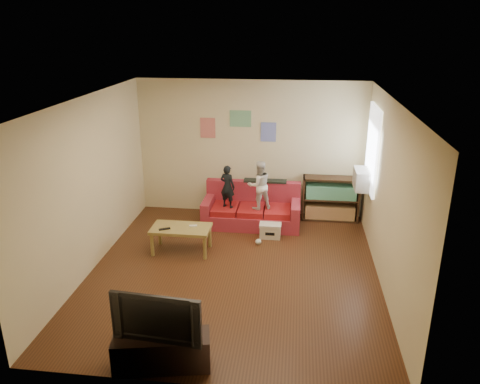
# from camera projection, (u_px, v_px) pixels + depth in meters

# --- Properties ---
(room_shell) EXTENTS (4.52, 5.02, 2.72)m
(room_shell) POSITION_uv_depth(u_px,v_px,m) (233.00, 191.00, 6.95)
(room_shell) COLOR #4C2915
(room_shell) RESTS_ON ground
(sofa) EXTENTS (1.86, 0.85, 0.82)m
(sofa) POSITION_uv_depth(u_px,v_px,m) (252.00, 210.00, 9.09)
(sofa) COLOR #A62938
(sofa) RESTS_ON ground
(child_a) EXTENTS (0.35, 0.30, 0.83)m
(child_a) POSITION_uv_depth(u_px,v_px,m) (227.00, 187.00, 8.80)
(child_a) COLOR black
(child_a) RESTS_ON sofa
(child_b) EXTENTS (0.56, 0.51, 0.94)m
(child_b) POSITION_uv_depth(u_px,v_px,m) (259.00, 185.00, 8.72)
(child_b) COLOR silver
(child_b) RESTS_ON sofa
(coffee_table) EXTENTS (1.00, 0.55, 0.45)m
(coffee_table) POSITION_uv_depth(u_px,v_px,m) (181.00, 231.00, 7.94)
(coffee_table) COLOR olive
(coffee_table) RESTS_ON ground
(remote) EXTENTS (0.19, 0.13, 0.02)m
(remote) POSITION_uv_depth(u_px,v_px,m) (165.00, 229.00, 7.83)
(remote) COLOR black
(remote) RESTS_ON coffee_table
(game_controller) EXTENTS (0.14, 0.06, 0.03)m
(game_controller) POSITION_uv_depth(u_px,v_px,m) (193.00, 226.00, 7.93)
(game_controller) COLOR white
(game_controller) RESTS_ON coffee_table
(bookshelf) EXTENTS (1.10, 0.33, 0.88)m
(bookshelf) POSITION_uv_depth(u_px,v_px,m) (330.00, 201.00, 9.24)
(bookshelf) COLOR #342213
(bookshelf) RESTS_ON ground
(window) EXTENTS (0.04, 1.08, 1.48)m
(window) POSITION_uv_depth(u_px,v_px,m) (372.00, 149.00, 8.14)
(window) COLOR white
(window) RESTS_ON room_shell
(ac_unit) EXTENTS (0.28, 0.55, 0.35)m
(ac_unit) POSITION_uv_depth(u_px,v_px,m) (362.00, 179.00, 8.34)
(ac_unit) COLOR #B7B2A3
(ac_unit) RESTS_ON window
(artwork_left) EXTENTS (0.30, 0.01, 0.40)m
(artwork_left) POSITION_uv_depth(u_px,v_px,m) (208.00, 128.00, 9.23)
(artwork_left) COLOR #D87266
(artwork_left) RESTS_ON room_shell
(artwork_center) EXTENTS (0.42, 0.01, 0.32)m
(artwork_center) POSITION_uv_depth(u_px,v_px,m) (240.00, 119.00, 9.09)
(artwork_center) COLOR #72B27F
(artwork_center) RESTS_ON room_shell
(artwork_right) EXTENTS (0.30, 0.01, 0.38)m
(artwork_right) POSITION_uv_depth(u_px,v_px,m) (268.00, 132.00, 9.11)
(artwork_right) COLOR #727FCC
(artwork_right) RESTS_ON room_shell
(file_box) EXTENTS (0.39, 0.30, 0.27)m
(file_box) POSITION_uv_depth(u_px,v_px,m) (270.00, 230.00, 8.56)
(file_box) COLOR silver
(file_box) RESTS_ON ground
(tv_stand) EXTENTS (1.14, 0.57, 0.41)m
(tv_stand) POSITION_uv_depth(u_px,v_px,m) (162.00, 351.00, 5.31)
(tv_stand) COLOR black
(tv_stand) RESTS_ON ground
(television) EXTENTS (1.03, 0.22, 0.59)m
(television) POSITION_uv_depth(u_px,v_px,m) (159.00, 314.00, 5.14)
(television) COLOR black
(television) RESTS_ON tv_stand
(tissue) EXTENTS (0.13, 0.13, 0.11)m
(tissue) POSITION_uv_depth(u_px,v_px,m) (258.00, 242.00, 8.29)
(tissue) COLOR beige
(tissue) RESTS_ON ground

